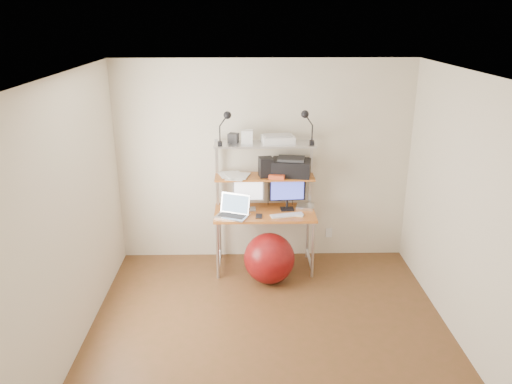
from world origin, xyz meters
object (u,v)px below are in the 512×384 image
(printer, at_px, (291,167))
(exercise_ball, at_px, (269,258))
(monitor_black, at_px, (287,192))
(monitor_silver, at_px, (248,192))
(laptop, at_px, (234,211))

(printer, distance_m, exercise_ball, 1.11)
(printer, relative_size, exercise_ball, 0.86)
(monitor_black, xyz_separation_m, printer, (0.04, 0.06, 0.29))
(monitor_black, distance_m, printer, 0.30)
(printer, bearing_deg, monitor_black, -113.55)
(monitor_black, distance_m, exercise_ball, 0.82)
(monitor_silver, distance_m, laptop, 0.31)
(laptop, bearing_deg, exercise_ball, -8.01)
(monitor_silver, height_order, exercise_ball, monitor_silver)
(monitor_silver, height_order, laptop, monitor_silver)
(printer, bearing_deg, laptop, -149.23)
(monitor_black, relative_size, laptop, 1.00)
(laptop, xyz_separation_m, printer, (0.68, 0.25, 0.46))
(exercise_ball, bearing_deg, printer, 60.91)
(monitor_silver, distance_m, exercise_ball, 0.83)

